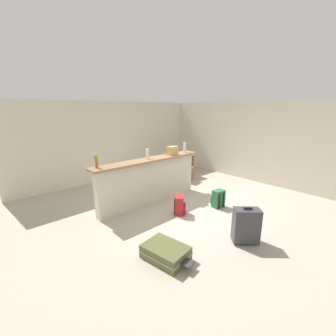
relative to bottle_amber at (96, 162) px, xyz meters
The scene contains 15 objects.
ground_plane 2.31m from the bottle_amber, 19.12° to the right, with size 13.00×13.00×0.05m, color #ADA393.
wall_back 3.03m from the bottle_amber, 52.95° to the left, with size 6.60×0.10×2.50m, color beige.
wall_right 4.89m from the bottle_amber, ahead, with size 0.10×6.00×2.50m, color beige.
partition_half_wall 1.48m from the bottle_amber, ahead, with size 2.80×0.20×1.07m, color beige.
bar_countertop 1.31m from the bottle_amber, ahead, with size 2.96×0.40×0.05m, color #93704C.
bottle_amber is the anchor object (origin of this frame).
bottle_white 1.28m from the bottle_amber, ahead, with size 0.07×0.07×0.24m, color silver.
bottle_clear 2.53m from the bottle_amber, ahead, with size 0.07×0.07×0.28m, color silver.
grocery_bag 2.04m from the bottle_amber, ahead, with size 0.26×0.18×0.22m, color tan.
dining_table 3.56m from the bottle_amber, 18.23° to the left, with size 1.10×0.80×0.74m.
dining_chair_near_partition 3.35m from the bottle_amber, 10.80° to the left, with size 0.48×0.48×0.93m.
suitcase_flat_olive 2.26m from the bottle_amber, 86.23° to the right, with size 0.60×0.87×0.22m.
suitcase_upright_charcoal 3.07m from the bottle_amber, 60.43° to the right, with size 0.48×0.48×0.67m.
backpack_green 2.89m from the bottle_amber, 30.38° to the right, with size 0.30×0.28×0.42m.
backpack_red 2.01m from the bottle_amber, 35.90° to the right, with size 0.34×0.34×0.42m.
Camera 1 is at (-3.70, -3.56, 2.28)m, focal length 23.81 mm.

